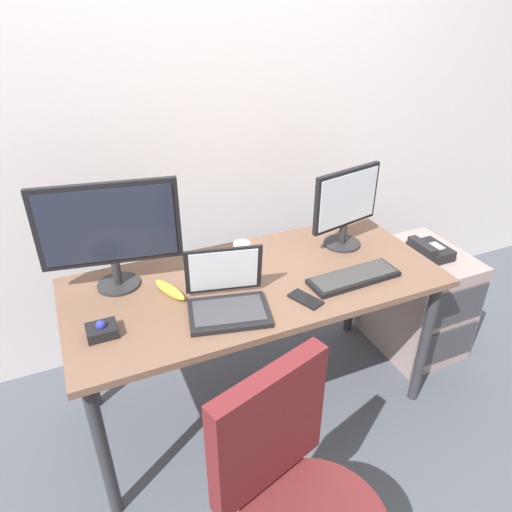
# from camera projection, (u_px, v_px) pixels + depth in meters

# --- Properties ---
(ground_plane) EXTENTS (8.00, 8.00, 0.00)m
(ground_plane) POSITION_uv_depth(u_px,v_px,m) (256.00, 400.00, 2.43)
(ground_plane) COLOR #464A54
(back_wall) EXTENTS (6.00, 0.10, 2.80)m
(back_wall) POSITION_uv_depth(u_px,v_px,m) (197.00, 92.00, 2.29)
(back_wall) COLOR silver
(back_wall) RESTS_ON ground
(desk) EXTENTS (1.62, 0.73, 0.74)m
(desk) POSITION_uv_depth(u_px,v_px,m) (256.00, 294.00, 2.10)
(desk) COLOR brown
(desk) RESTS_ON ground
(file_cabinet) EXTENTS (0.42, 0.53, 0.60)m
(file_cabinet) POSITION_uv_depth(u_px,v_px,m) (417.00, 300.00, 2.68)
(file_cabinet) COLOR gray
(file_cabinet) RESTS_ON ground
(desk_phone) EXTENTS (0.17, 0.20, 0.09)m
(desk_phone) POSITION_uv_depth(u_px,v_px,m) (429.00, 251.00, 2.49)
(desk_phone) COLOR black
(desk_phone) RESTS_ON file_cabinet
(monitor_main) EXTENTS (0.56, 0.18, 0.46)m
(monitor_main) POSITION_uv_depth(u_px,v_px,m) (109.00, 230.00, 1.89)
(monitor_main) COLOR #262628
(monitor_main) RESTS_ON desk
(monitor_side) EXTENTS (0.38, 0.18, 0.39)m
(monitor_side) POSITION_uv_depth(u_px,v_px,m) (346.00, 204.00, 2.22)
(monitor_side) COLOR #262628
(monitor_side) RESTS_ON desk
(keyboard) EXTENTS (0.41, 0.15, 0.03)m
(keyboard) POSITION_uv_depth(u_px,v_px,m) (354.00, 277.00, 2.05)
(keyboard) COLOR black
(keyboard) RESTS_ON desk
(laptop) EXTENTS (0.36, 0.33, 0.24)m
(laptop) POSITION_uv_depth(u_px,v_px,m) (227.00, 297.00, 1.85)
(laptop) COLOR black
(laptop) RESTS_ON desk
(trackball_mouse) EXTENTS (0.11, 0.09, 0.07)m
(trackball_mouse) POSITION_uv_depth(u_px,v_px,m) (102.00, 330.00, 1.72)
(trackball_mouse) COLOR black
(trackball_mouse) RESTS_ON desk
(coffee_mug) EXTENTS (0.09, 0.08, 0.10)m
(coffee_mug) POSITION_uv_depth(u_px,v_px,m) (243.00, 253.00, 2.16)
(coffee_mug) COLOR silver
(coffee_mug) RESTS_ON desk
(paper_notepad) EXTENTS (0.19, 0.24, 0.01)m
(paper_notepad) POSITION_uv_depth(u_px,v_px,m) (209.00, 265.00, 2.16)
(paper_notepad) COLOR white
(paper_notepad) RESTS_ON desk
(cell_phone) EXTENTS (0.12, 0.16, 0.01)m
(cell_phone) POSITION_uv_depth(u_px,v_px,m) (306.00, 299.00, 1.92)
(cell_phone) COLOR black
(cell_phone) RESTS_ON desk
(banana) EXTENTS (0.11, 0.19, 0.04)m
(banana) POSITION_uv_depth(u_px,v_px,m) (170.00, 290.00, 1.95)
(banana) COLOR yellow
(banana) RESTS_ON desk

